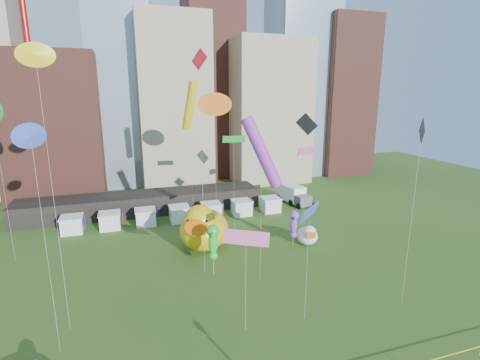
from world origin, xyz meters
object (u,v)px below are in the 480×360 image
object	(u,v)px
big_duck	(203,228)
small_duck	(308,235)
seahorse_green	(213,239)
seahorse_purple	(294,222)
box_truck	(293,194)

from	to	relation	value
big_duck	small_duck	bearing A→B (deg)	12.81
seahorse_green	seahorse_purple	xyz separation A→B (m)	(11.51, 4.11, -0.83)
small_duck	box_truck	distance (m)	18.38
seahorse_green	box_truck	size ratio (longest dim) A/B	0.75
seahorse_purple	box_truck	xyz separation A→B (m)	(8.23, 17.06, -1.63)
seahorse_green	box_truck	xyz separation A→B (m)	(19.73, 21.17, -2.46)
big_duck	small_duck	world-z (taller)	big_duck
big_duck	box_truck	size ratio (longest dim) A/B	1.20
big_duck	seahorse_green	size ratio (longest dim) A/B	1.60
seahorse_green	seahorse_purple	distance (m)	12.25
small_duck	box_truck	xyz separation A→B (m)	(6.33, 17.25, 0.28)
seahorse_green	box_truck	bearing A→B (deg)	57.05
big_duck	box_truck	xyz separation A→B (m)	(19.42, 14.68, -1.34)
box_truck	seahorse_green	bearing A→B (deg)	-143.04
big_duck	small_duck	distance (m)	13.44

